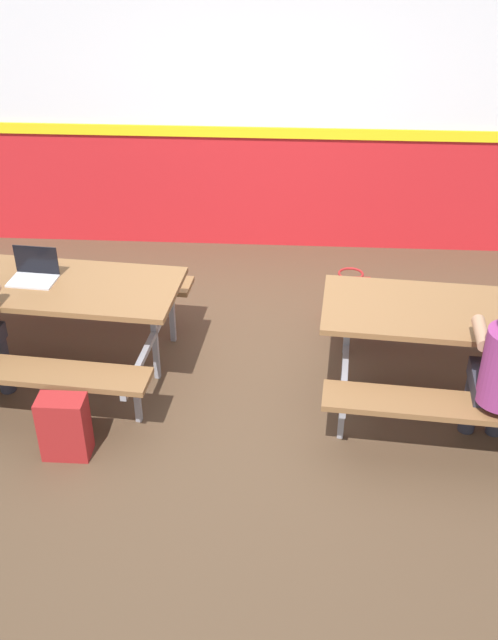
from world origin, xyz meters
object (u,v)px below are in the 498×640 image
object	(u,v)px
picnic_table_right	(469,332)
tote_bag_bright	(349,298)
laptop_silver	(34,273)
backpack_dark	(65,427)
picnic_table_left	(44,302)

from	to	relation	value
picnic_table_right	tote_bag_bright	bearing A→B (deg)	123.09
laptop_silver	backpack_dark	world-z (taller)	laptop_silver
picnic_table_left	picnic_table_right	size ratio (longest dim) A/B	1.00
picnic_table_left	picnic_table_right	xyz separation A→B (m)	(2.96, -0.22, 0.00)
picnic_table_right	laptop_silver	distance (m)	3.03
picnic_table_right	backpack_dark	world-z (taller)	picnic_table_right
backpack_dark	laptop_silver	bearing A→B (deg)	113.32
laptop_silver	backpack_dark	bearing A→B (deg)	-66.68
picnic_table_left	backpack_dark	world-z (taller)	picnic_table_left
picnic_table_left	laptop_silver	distance (m)	0.22
laptop_silver	backpack_dark	size ratio (longest dim) A/B	0.77
laptop_silver	tote_bag_bright	size ratio (longest dim) A/B	0.78
laptop_silver	picnic_table_left	bearing A→B (deg)	-38.93
picnic_table_right	picnic_table_left	bearing A→B (deg)	175.77
picnic_table_right	backpack_dark	xyz separation A→B (m)	(-2.59, -0.70, -0.36)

